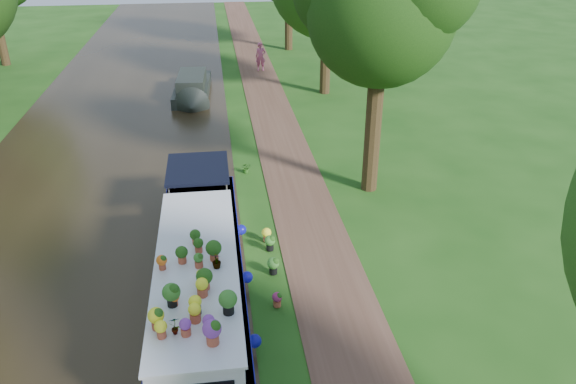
{
  "coord_description": "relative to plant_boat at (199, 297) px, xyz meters",
  "views": [
    {
      "loc": [
        -1.6,
        -14.8,
        9.13
      ],
      "look_at": [
        0.49,
        0.57,
        1.3
      ],
      "focal_mm": 35.0,
      "sensor_mm": 36.0,
      "label": 1
    }
  ],
  "objects": [
    {
      "name": "plant_boat",
      "position": [
        0.0,
        0.0,
        0.0
      ],
      "size": [
        2.29,
        13.52,
        2.27
      ],
      "color": "silver",
      "rests_on": "canal_water"
    },
    {
      "name": "canal_water",
      "position": [
        -3.75,
        3.8,
        -0.84
      ],
      "size": [
        10.0,
        100.0,
        0.02
      ],
      "primitive_type": "cube",
      "color": "black",
      "rests_on": "ground"
    },
    {
      "name": "verge_plant",
      "position": [
        1.71,
        8.8,
        -0.65
      ],
      "size": [
        0.38,
        0.33,
        0.41
      ],
      "primitive_type": "imported",
      "rotation": [
        0.0,
        0.0,
        0.02
      ],
      "color": "#30671F",
      "rests_on": "ground"
    },
    {
      "name": "pedestrian_pink",
      "position": [
        3.68,
        24.05,
        0.04
      ],
      "size": [
        0.66,
        0.45,
        1.73
      ],
      "primitive_type": "imported",
      "rotation": [
        0.0,
        0.0,
        -0.07
      ],
      "color": "#D658A4",
      "rests_on": "towpath"
    },
    {
      "name": "second_boat",
      "position": [
        -0.5,
        19.1,
        -0.36
      ],
      "size": [
        2.08,
        6.37,
        1.22
      ],
      "rotation": [
        0.0,
        0.0,
        -0.05
      ],
      "color": "black",
      "rests_on": "canal_water"
    },
    {
      "name": "ground",
      "position": [
        2.25,
        3.8,
        -0.85
      ],
      "size": [
        100.0,
        100.0,
        0.0
      ],
      "primitive_type": "plane",
      "color": "#1C4912",
      "rests_on": "ground"
    },
    {
      "name": "towpath",
      "position": [
        3.45,
        3.8,
        -0.84
      ],
      "size": [
        2.2,
        100.0,
        0.03
      ],
      "primitive_type": "cube",
      "color": "#523526",
      "rests_on": "ground"
    }
  ]
}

